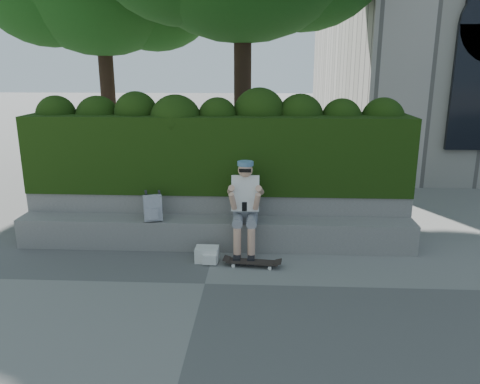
# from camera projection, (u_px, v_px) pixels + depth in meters

# --- Properties ---
(ground) EXTENTS (80.00, 80.00, 0.00)m
(ground) POSITION_uv_depth(u_px,v_px,m) (205.00, 284.00, 5.98)
(ground) COLOR slate
(ground) RESTS_ON ground
(bench_ledge) EXTENTS (6.00, 0.45, 0.45)m
(bench_ledge) POSITION_uv_depth(u_px,v_px,m) (215.00, 233.00, 7.13)
(bench_ledge) COLOR gray
(bench_ledge) RESTS_ON ground
(planter_wall) EXTENTS (6.00, 0.50, 0.75)m
(planter_wall) POSITION_uv_depth(u_px,v_px,m) (218.00, 214.00, 7.54)
(planter_wall) COLOR gray
(planter_wall) RESTS_ON ground
(hedge) EXTENTS (6.00, 1.00, 1.20)m
(hedge) POSITION_uv_depth(u_px,v_px,m) (218.00, 152.00, 7.50)
(hedge) COLOR black
(hedge) RESTS_ON planter_wall
(person) EXTENTS (0.40, 0.76, 1.38)m
(person) POSITION_uv_depth(u_px,v_px,m) (245.00, 204.00, 6.79)
(person) COLOR gray
(person) RESTS_ON ground
(skateboard) EXTENTS (0.74, 0.26, 0.08)m
(skateboard) POSITION_uv_depth(u_px,v_px,m) (252.00, 262.00, 6.48)
(skateboard) COLOR black
(skateboard) RESTS_ON ground
(backpack_plaid) EXTENTS (0.30, 0.22, 0.39)m
(backpack_plaid) POSITION_uv_depth(u_px,v_px,m) (153.00, 208.00, 6.96)
(backpack_plaid) COLOR silver
(backpack_plaid) RESTS_ON bench_ledge
(backpack_ground) EXTENTS (0.33, 0.24, 0.21)m
(backpack_ground) POSITION_uv_depth(u_px,v_px,m) (207.00, 254.00, 6.64)
(backpack_ground) COLOR silver
(backpack_ground) RESTS_ON ground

